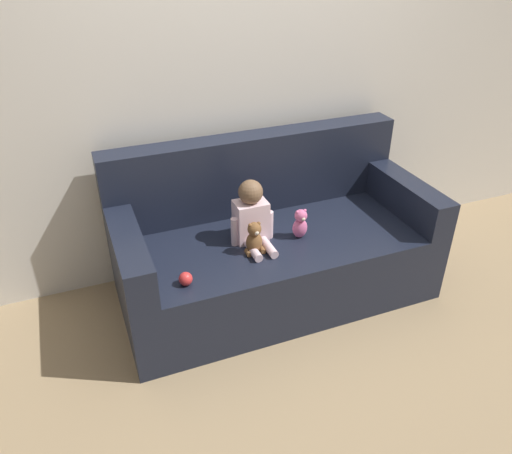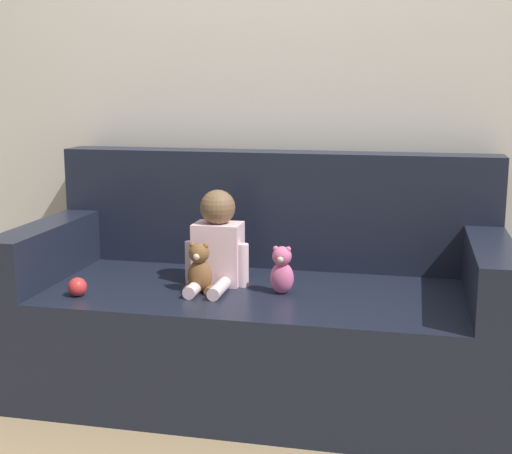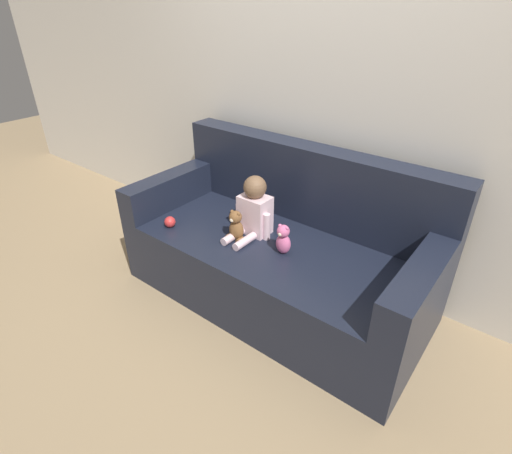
# 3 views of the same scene
# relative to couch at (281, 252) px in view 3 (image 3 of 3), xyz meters

# --- Properties ---
(ground_plane) EXTENTS (12.00, 12.00, 0.00)m
(ground_plane) POSITION_rel_couch_xyz_m (0.00, -0.06, -0.33)
(ground_plane) COLOR #9E8460
(wall_back) EXTENTS (8.00, 0.05, 2.60)m
(wall_back) POSITION_rel_couch_xyz_m (0.00, 0.48, 0.97)
(wall_back) COLOR silver
(wall_back) RESTS_ON ground_plane
(couch) EXTENTS (1.96, 0.91, 0.98)m
(couch) POSITION_rel_couch_xyz_m (0.00, 0.00, 0.00)
(couch) COLOR black
(couch) RESTS_ON ground_plane
(person_baby) EXTENTS (0.27, 0.32, 0.39)m
(person_baby) POSITION_rel_couch_xyz_m (-0.17, -0.08, 0.29)
(person_baby) COLOR silver
(person_baby) RESTS_ON couch
(teddy_bear_brown) EXTENTS (0.12, 0.09, 0.20)m
(teddy_bear_brown) POSITION_rel_couch_xyz_m (-0.20, -0.21, 0.22)
(teddy_bear_brown) COLOR brown
(teddy_bear_brown) RESTS_ON couch
(plush_toy_side) EXTENTS (0.09, 0.09, 0.19)m
(plush_toy_side) POSITION_rel_couch_xyz_m (0.12, -0.16, 0.22)
(plush_toy_side) COLOR #DB6699
(plush_toy_side) RESTS_ON couch
(toy_ball) EXTENTS (0.07, 0.07, 0.07)m
(toy_ball) POSITION_rel_couch_xyz_m (-0.65, -0.36, 0.16)
(toy_ball) COLOR red
(toy_ball) RESTS_ON couch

